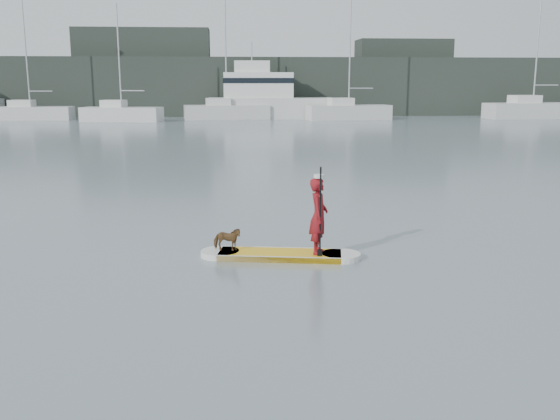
{
  "coord_description": "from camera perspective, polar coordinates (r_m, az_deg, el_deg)",
  "views": [
    {
      "loc": [
        -0.78,
        -14.74,
        3.55
      ],
      "look_at": [
        0.17,
        -2.42,
        1.0
      ],
      "focal_mm": 40.0,
      "sensor_mm": 36.0,
      "label": 1
    }
  ],
  "objects": [
    {
      "name": "shore_building_east",
      "position": [
        71.26,
        11.1,
        11.82
      ],
      "size": [
        10.0,
        4.0,
        8.0
      ],
      "primitive_type": "cube",
      "color": "black",
      "rests_on": "ground"
    },
    {
      "name": "shore_mass",
      "position": [
        67.75,
        -3.83,
        11.18
      ],
      "size": [
        90.0,
        6.0,
        6.0
      ],
      "primitive_type": "cube",
      "color": "black",
      "rests_on": "ground"
    },
    {
      "name": "ground",
      "position": [
        15.18,
        -1.35,
        -1.86
      ],
      "size": [
        140.0,
        140.0,
        0.0
      ],
      "primitive_type": "plane",
      "color": "slate",
      "rests_on": "ground"
    },
    {
      "name": "shore_building_west",
      "position": [
        69.36,
        -12.34,
        12.2
      ],
      "size": [
        14.0,
        4.0,
        9.0
      ],
      "primitive_type": "cube",
      "color": "black",
      "rests_on": "ground"
    },
    {
      "name": "paddle",
      "position": [
        12.38,
        3.69,
        -1.21
      ],
      "size": [
        0.1,
        0.3,
        2.0
      ],
      "rotation": [
        0.0,
        0.0,
        -0.16
      ],
      "color": "black",
      "rests_on": "ground"
    },
    {
      "name": "sailboat_e",
      "position": [
        59.86,
        6.23,
        8.98
      ],
      "size": [
        8.03,
        3.42,
        11.3
      ],
      "rotation": [
        0.0,
        0.0,
        0.12
      ],
      "color": "silver",
      "rests_on": "ground"
    },
    {
      "name": "sailboat_f",
      "position": [
        66.62,
        22.03,
        8.6
      ],
      "size": [
        9.66,
        3.86,
        14.07
      ],
      "rotation": [
        0.0,
        0.0,
        0.12
      ],
      "color": "silver",
      "rests_on": "ground"
    },
    {
      "name": "white_cap",
      "position": [
        12.45,
        3.6,
        3.1
      ],
      "size": [
        0.22,
        0.22,
        0.07
      ],
      "primitive_type": "cylinder",
      "color": "silver",
      "rests_on": "paddler"
    },
    {
      "name": "sailboat_d",
      "position": [
        60.48,
        -4.96,
        9.07
      ],
      "size": [
        8.27,
        3.35,
        11.86
      ],
      "rotation": [
        0.0,
        0.0,
        0.11
      ],
      "color": "silver",
      "rests_on": "ground"
    },
    {
      "name": "paddleboard",
      "position": [
        12.84,
        0.0,
        -4.11
      ],
      "size": [
        3.27,
        1.2,
        0.12
      ],
      "rotation": [
        0.0,
        0.0,
        -0.16
      ],
      "color": "yellow",
      "rests_on": "ground"
    },
    {
      "name": "motor_yacht_a",
      "position": [
        61.92,
        -1.37,
        10.28
      ],
      "size": [
        12.16,
        3.89,
        7.27
      ],
      "rotation": [
        0.0,
        0.0,
        -0.01
      ],
      "color": "silver",
      "rests_on": "ground"
    },
    {
      "name": "paddler",
      "position": [
        12.6,
        3.55,
        -0.53
      ],
      "size": [
        0.49,
        0.64,
        1.55
      ],
      "primitive_type": "imported",
      "rotation": [
        0.0,
        0.0,
        1.33
      ],
      "color": "maroon",
      "rests_on": "paddleboard"
    },
    {
      "name": "sailboat_c",
      "position": [
        58.68,
        -14.33,
        8.59
      ],
      "size": [
        7.44,
        3.67,
        10.23
      ],
      "rotation": [
        0.0,
        0.0,
        -0.19
      ],
      "color": "silver",
      "rests_on": "ground"
    },
    {
      "name": "sailboat_b",
      "position": [
        63.61,
        -21.89,
        8.36
      ],
      "size": [
        7.7,
        2.56,
        11.34
      ],
      "rotation": [
        0.0,
        0.0,
        -0.03
      ],
      "color": "silver",
      "rests_on": "ground"
    },
    {
      "name": "dog",
      "position": [
        12.9,
        -4.87,
        -2.68
      ],
      "size": [
        0.62,
        0.36,
        0.49
      ],
      "primitive_type": "imported",
      "rotation": [
        0.0,
        0.0,
        1.4
      ],
      "color": "brown",
      "rests_on": "paddleboard"
    }
  ]
}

